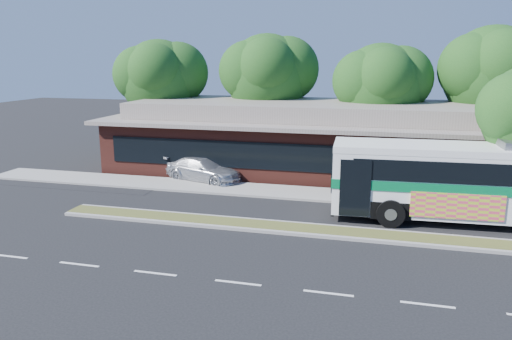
# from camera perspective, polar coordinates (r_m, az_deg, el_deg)

# --- Properties ---
(ground) EXTENTS (120.00, 120.00, 0.00)m
(ground) POSITION_cam_1_polar(r_m,az_deg,el_deg) (21.07, 9.82, -7.79)
(ground) COLOR black
(ground) RESTS_ON ground
(median_strip) EXTENTS (26.00, 1.10, 0.15)m
(median_strip) POSITION_cam_1_polar(r_m,az_deg,el_deg) (21.60, 9.97, -7.05)
(median_strip) COLOR #4C5323
(median_strip) RESTS_ON ground
(sidewalk) EXTENTS (44.00, 2.60, 0.12)m
(sidewalk) POSITION_cam_1_polar(r_m,az_deg,el_deg) (27.13, 10.99, -3.00)
(sidewalk) COLOR gray
(sidewalk) RESTS_ON ground
(parking_lot) EXTENTS (14.00, 12.00, 0.01)m
(parking_lot) POSITION_cam_1_polar(r_m,az_deg,el_deg) (36.24, -18.26, 0.48)
(parking_lot) COLOR black
(parking_lot) RESTS_ON ground
(plaza_building) EXTENTS (33.20, 11.20, 4.45)m
(plaza_building) POSITION_cam_1_polar(r_m,az_deg,el_deg) (33.13, 11.90, 3.48)
(plaza_building) COLOR #56231B
(plaza_building) RESTS_ON ground
(tree_bg_a) EXTENTS (6.47, 5.80, 8.63)m
(tree_bg_a) POSITION_cam_1_polar(r_m,az_deg,el_deg) (38.36, -10.31, 10.41)
(tree_bg_a) COLOR black
(tree_bg_a) RESTS_ON ground
(tree_bg_b) EXTENTS (6.69, 6.00, 9.00)m
(tree_bg_b) POSITION_cam_1_polar(r_m,az_deg,el_deg) (36.74, 1.99, 10.94)
(tree_bg_b) COLOR black
(tree_bg_b) RESTS_ON ground
(tree_bg_c) EXTENTS (6.24, 5.60, 8.26)m
(tree_bg_c) POSITION_cam_1_polar(r_m,az_deg,el_deg) (34.87, 14.68, 9.53)
(tree_bg_c) COLOR black
(tree_bg_c) RESTS_ON ground
(tree_bg_d) EXTENTS (6.91, 6.20, 9.37)m
(tree_bg_d) POSITION_cam_1_polar(r_m,az_deg,el_deg) (36.54, 26.04, 10.09)
(tree_bg_d) COLOR black
(tree_bg_d) RESTS_ON ground
(transit_bus) EXTENTS (13.74, 3.67, 3.82)m
(transit_bus) POSITION_cam_1_polar(r_m,az_deg,el_deg) (24.41, 25.11, -0.76)
(transit_bus) COLOR white
(transit_bus) RESTS_ON ground
(sedan) EXTENTS (5.32, 3.46, 1.43)m
(sedan) POSITION_cam_1_polar(r_m,az_deg,el_deg) (30.23, -6.02, 0.08)
(sedan) COLOR silver
(sedan) RESTS_ON ground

